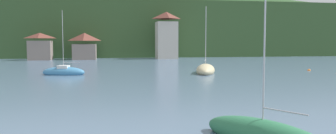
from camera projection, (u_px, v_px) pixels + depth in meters
wooded_hillside at (132, 35)px, 117.31m from camera, size 352.00×55.87×34.41m
shore_building_west at (40, 47)px, 75.86m from camera, size 5.19×3.74×6.13m
shore_building_westcentral at (85, 46)px, 78.70m from camera, size 5.50×6.24×6.18m
shore_building_central at (166, 36)px, 81.42m from camera, size 5.09×5.31×11.31m
sailboat_far_0 at (205, 70)px, 44.92m from camera, size 4.60×7.77×9.28m
sailboat_far_4 at (64, 72)px, 42.34m from camera, size 5.55×2.78×8.45m
mooring_buoy_far at (309, 71)px, 48.66m from camera, size 0.46×0.46×0.46m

